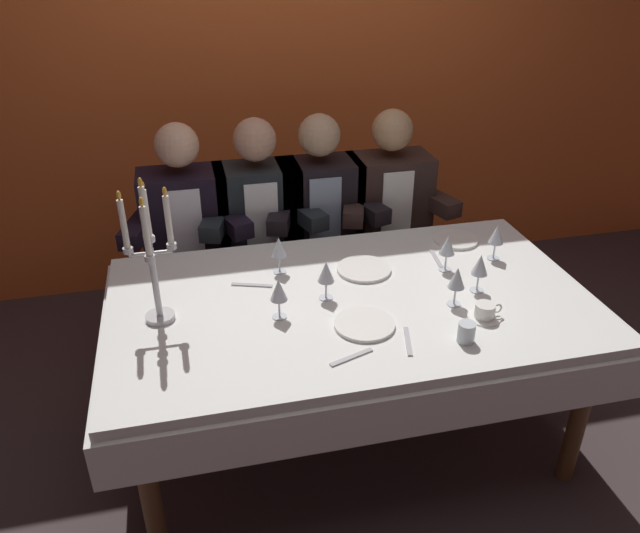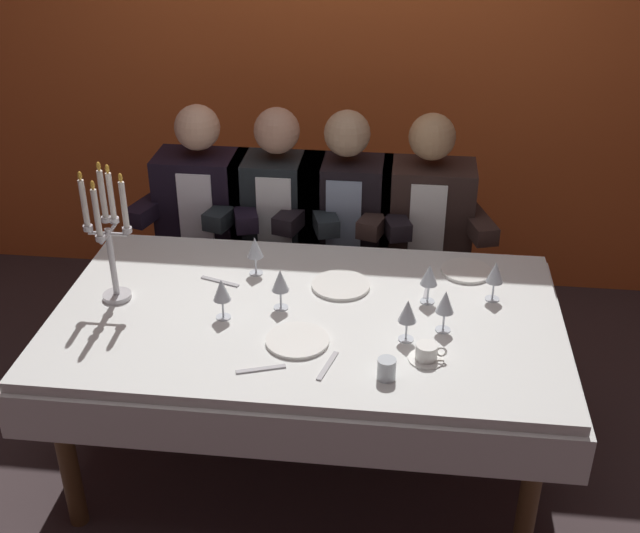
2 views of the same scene
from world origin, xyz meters
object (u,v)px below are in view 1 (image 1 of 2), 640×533
dinner_plate_2 (364,324)px  dining_table (351,322)px  dinner_plate_0 (364,269)px  seated_diner_3 (388,203)px  candelabra (151,257)px  water_tumbler_0 (466,332)px  seated_diner_2 (319,209)px  wine_glass_2 (457,279)px  wine_glass_4 (448,246)px  dinner_plate_1 (456,240)px  wine_glass_5 (279,291)px  wine_glass_3 (480,266)px  wine_glass_0 (497,235)px  seated_diner_1 (258,215)px  seated_diner_0 (186,222)px  coffee_cup_0 (485,312)px  wine_glass_6 (326,273)px  wine_glass_1 (279,248)px

dinner_plate_2 → dining_table: bearing=88.4°
dinner_plate_0 → seated_diner_3: bearing=63.7°
candelabra → dinner_plate_2: bearing=-16.4°
water_tumbler_0 → candelabra: bearing=159.7°
seated_diner_2 → seated_diner_3: 0.38m
wine_glass_2 → wine_glass_4: same height
candelabra → dinner_plate_1: size_ratio=2.73×
candelabra → wine_glass_5: 0.47m
wine_glass_3 → water_tumbler_0: 0.37m
wine_glass_0 → wine_glass_3: 0.31m
seated_diner_2 → seated_diner_3: same height
wine_glass_2 → dinner_plate_1: bearing=65.4°
dining_table → dinner_plate_2: bearing=-91.6°
dinner_plate_0 → water_tumbler_0: bearing=-70.5°
wine_glass_5 → dinner_plate_1: bearing=26.1°
wine_glass_5 → seated_diner_1: seated_diner_1 is taller
dining_table → candelabra: candelabra is taller
dining_table → water_tumbler_0: (0.32, -0.38, 0.16)m
dinner_plate_0 → wine_glass_5: bearing=-146.5°
seated_diner_3 → seated_diner_0: bearing=180.0°
seated_diner_2 → dinner_plate_2: bearing=-94.1°
dining_table → coffee_cup_0: 0.54m
dining_table → dinner_plate_1: size_ratio=9.37×
candelabra → seated_diner_0: candelabra is taller
candelabra → seated_diner_1: candelabra is taller
dining_table → seated_diner_0: size_ratio=1.56×
dining_table → seated_diner_3: bearing=63.0°
wine_glass_0 → water_tumbler_0: wine_glass_0 is taller
wine_glass_3 → wine_glass_4: same height
wine_glass_5 → candelabra: bearing=168.5°
wine_glass_6 → dinner_plate_0: bearing=40.7°
dinner_plate_2 → wine_glass_5: 0.34m
candelabra → wine_glass_1: 0.58m
wine_glass_1 → wine_glass_0: bearing=-5.7°
wine_glass_5 → dinner_plate_2: bearing=-23.4°
dinner_plate_0 → seated_diner_2: (-0.04, 0.69, -0.01)m
seated_diner_3 → coffee_cup_0: bearing=-90.1°
wine_glass_2 → seated_diner_2: 1.08m
water_tumbler_0 → seated_diner_0: bearing=126.4°
coffee_cup_0 → seated_diner_2: (-0.38, 1.14, -0.03)m
wine_glass_5 → seated_diner_0: size_ratio=0.13×
dinner_plate_0 → dinner_plate_2: same height
wine_glass_6 → candelabra: bearing=-179.8°
wine_glass_6 → seated_diner_2: 0.89m
wine_glass_6 → seated_diner_0: bearing=120.7°
dinner_plate_2 → wine_glass_6: wine_glass_6 is taller
wine_glass_5 → seated_diner_1: bearing=86.7°
seated_diner_0 → seated_diner_3: size_ratio=1.00×
dinner_plate_0 → seated_diner_1: bearing=117.6°
wine_glass_3 → wine_glass_6: bearing=172.3°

